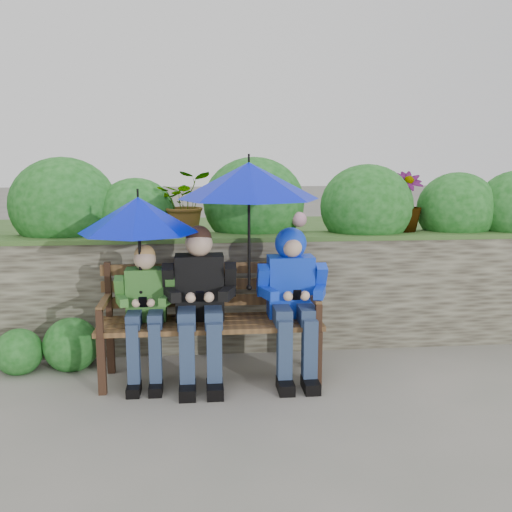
{
  "coord_description": "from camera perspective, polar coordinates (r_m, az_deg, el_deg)",
  "views": [
    {
      "loc": [
        -0.43,
        -4.26,
        1.71
      ],
      "look_at": [
        0.0,
        0.1,
        0.95
      ],
      "focal_mm": 40.0,
      "sensor_mm": 36.0,
      "label": 1
    }
  ],
  "objects": [
    {
      "name": "ground",
      "position": [
        4.61,
        0.13,
        -11.94
      ],
      "size": [
        60.0,
        60.0,
        0.0
      ],
      "primitive_type": "plane",
      "color": "slate",
      "rests_on": "ground"
    },
    {
      "name": "boy_middle",
      "position": [
        4.36,
        -5.64,
        -4.15
      ],
      "size": [
        0.56,
        0.65,
        1.2
      ],
      "color": "black",
      "rests_on": "ground"
    },
    {
      "name": "park_bench",
      "position": [
        4.48,
        -4.59,
        -5.67
      ],
      "size": [
        1.71,
        0.5,
        0.9
      ],
      "color": "#301E14",
      "rests_on": "ground"
    },
    {
      "name": "boy_left",
      "position": [
        4.41,
        -11.0,
        -4.92
      ],
      "size": [
        0.45,
        0.52,
        1.06
      ],
      "color": "#346A2B",
      "rests_on": "ground"
    },
    {
      "name": "boy_right",
      "position": [
        4.43,
        3.65,
        -3.46
      ],
      "size": [
        0.54,
        0.65,
        1.17
      ],
      "color": "#0B4AB5",
      "rests_on": "ground"
    },
    {
      "name": "umbrella_left",
      "position": [
        4.32,
        -11.67,
        4.04
      ],
      "size": [
        0.9,
        0.9,
        0.8
      ],
      "color": "#0010C6",
      "rests_on": "ground"
    },
    {
      "name": "umbrella_right",
      "position": [
        4.26,
        -0.71,
        7.54
      ],
      "size": [
        1.06,
        1.06,
        1.03
      ],
      "color": "#0010C6",
      "rests_on": "ground"
    },
    {
      "name": "garden_backdrop",
      "position": [
        5.97,
        -2.82,
        -0.66
      ],
      "size": [
        8.08,
        2.84,
        1.86
      ],
      "color": "#3C372C",
      "rests_on": "ground"
    }
  ]
}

